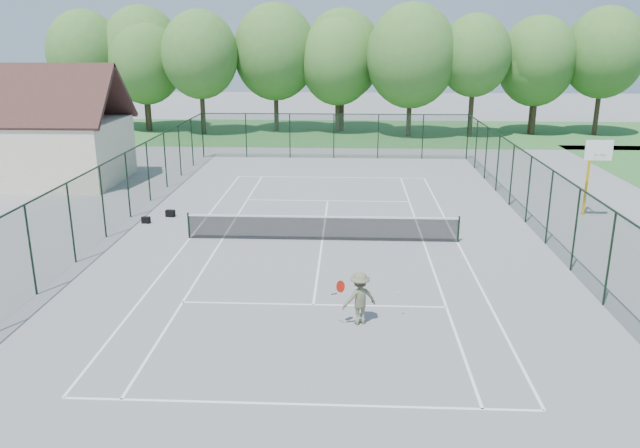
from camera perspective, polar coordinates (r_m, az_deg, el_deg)
The scene contains 11 objects.
ground at distance 25.51m, azimuth 0.21°, elevation -1.50°, with size 140.00×140.00×0.00m, color gray.
grass_far at distance 54.80m, azimuth 1.59°, elevation 8.39°, with size 80.00×16.00×0.01m, color #367131.
court_lines at distance 25.51m, azimuth 0.21°, elevation -1.49°, with size 11.05×23.85×0.01m.
tennis_net at distance 25.34m, azimuth 0.21°, elevation -0.26°, with size 11.08×0.08×1.10m.
fence_enclosure at distance 25.07m, azimuth 0.22°, elevation 1.89°, with size 18.05×36.05×3.02m.
utility_building at distance 38.52m, azimuth -23.84°, elevation 8.09°, with size 8.60×6.27×6.63m.
tree_line_far at distance 54.25m, azimuth 1.64°, elevation 14.66°, with size 39.40×6.40×9.70m.
basketball_goal at distance 30.67m, azimuth 23.74°, elevation 5.16°, with size 1.20×1.43×3.65m.
sports_bag_a at distance 28.87m, azimuth -15.63°, elevation 0.35°, with size 0.36×0.22×0.29m, color black.
sports_bag_b at distance 29.63m, azimuth -13.53°, elevation 0.95°, with size 0.40×0.25×0.31m, color black.
tennis_player at distance 18.08m, azimuth 3.63°, elevation -6.78°, with size 2.08×0.95×1.57m.
Camera 1 is at (1.05, -24.20, 8.01)m, focal length 35.00 mm.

